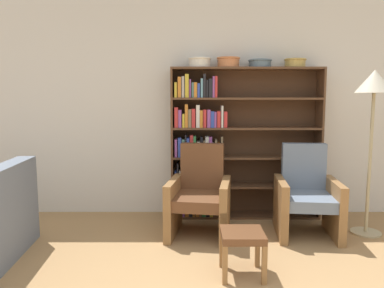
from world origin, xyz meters
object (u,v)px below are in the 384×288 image
(bookshelf, at_px, (228,143))
(bowl_cream, at_px, (199,62))
(bowl_copper, at_px, (294,63))
(bowl_terracotta, at_px, (259,63))
(bowl_brass, at_px, (228,62))
(armchair_cushioned, at_px, (306,197))
(floor_lamp, at_px, (373,93))
(footstool, at_px, (242,240))
(armchair_leather, at_px, (199,197))

(bookshelf, bearing_deg, bowl_cream, -178.69)
(bowl_copper, bearing_deg, bowl_terracotta, 180.00)
(bowl_brass, bearing_deg, armchair_cushioned, -36.21)
(bowl_cream, xyz_separation_m, floor_lamp, (1.81, -0.60, -0.37))
(armchair_cushioned, relative_size, footstool, 2.55)
(bookshelf, distance_m, armchair_leather, 0.87)
(bowl_brass, distance_m, floor_lamp, 1.63)
(bowl_cream, distance_m, armchair_cushioned, 1.97)
(bowl_cream, relative_size, footstool, 0.73)
(bowl_terracotta, bearing_deg, armchair_cushioned, -53.96)
(bowl_cream, relative_size, floor_lamp, 0.16)
(bowl_copper, height_order, armchair_leather, bowl_copper)
(bowl_terracotta, relative_size, armchair_cushioned, 0.29)
(bowl_copper, relative_size, floor_lamp, 0.15)
(bowl_cream, relative_size, armchair_leather, 0.29)
(bowl_copper, relative_size, footstool, 0.70)
(bowl_brass, xyz_separation_m, bowl_terracotta, (0.38, 0.00, -0.01))
(bowl_terracotta, height_order, floor_lamp, bowl_terracotta)
(bookshelf, height_order, armchair_leather, bookshelf)
(bowl_brass, height_order, armchair_leather, bowl_brass)
(armchair_leather, relative_size, floor_lamp, 0.55)
(bowl_copper, bearing_deg, bookshelf, 179.39)
(armchair_cushioned, height_order, footstool, armchair_cushioned)
(floor_lamp, relative_size, footstool, 4.67)
(bowl_copper, xyz_separation_m, armchair_cushioned, (0.01, -0.59, -1.48))
(bowl_terracotta, height_order, footstool, bowl_terracotta)
(bowl_brass, relative_size, bowl_copper, 1.07)
(bowl_terracotta, xyz_separation_m, floor_lamp, (1.09, -0.60, -0.36))
(bowl_brass, bearing_deg, bookshelf, 25.47)
(bowl_terracotta, bearing_deg, armchair_leather, -140.85)
(bookshelf, distance_m, bowl_cream, 1.04)
(bowl_brass, distance_m, bowl_copper, 0.80)
(bowl_terracotta, relative_size, bowl_copper, 1.07)
(bowl_copper, bearing_deg, bowl_cream, 180.00)
(bowl_copper, distance_m, armchair_cushioned, 1.60)
(floor_lamp, bearing_deg, bookshelf, 157.21)
(bookshelf, height_order, bowl_brass, bowl_brass)
(bookshelf, relative_size, floor_lamp, 1.04)
(armchair_cushioned, bearing_deg, footstool, 55.76)
(bowl_cream, relative_size, bowl_terracotta, 0.97)
(bowl_brass, bearing_deg, bowl_cream, 180.00)
(bookshelf, relative_size, bowl_cream, 6.63)
(bowl_brass, xyz_separation_m, footstool, (-0.02, -1.57, -1.59))
(bowl_cream, distance_m, floor_lamp, 1.95)
(bowl_cream, height_order, armchair_cushioned, bowl_cream)
(armchair_leather, distance_m, armchair_cushioned, 1.16)
(floor_lamp, bearing_deg, footstool, -146.86)
(bowl_cream, height_order, footstool, bowl_cream)
(bowl_copper, distance_m, armchair_leather, 1.97)
(bowl_cream, bearing_deg, bowl_terracotta, 0.00)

